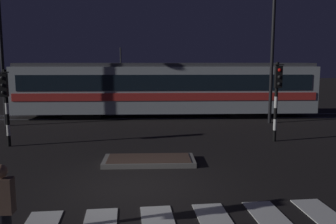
{
  "coord_description": "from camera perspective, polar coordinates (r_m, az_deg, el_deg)",
  "views": [
    {
      "loc": [
        0.44,
        -9.33,
        3.39
      ],
      "look_at": [
        1.02,
        4.54,
        1.4
      ],
      "focal_mm": 38.4,
      "sensor_mm": 36.0,
      "label": 1
    }
  ],
  "objects": [
    {
      "name": "pedestrian_waiting_at_kerb",
      "position": [
        6.77,
        -24.68,
        -14.4
      ],
      "size": [
        0.36,
        0.24,
        1.71
      ],
      "color": "black",
      "rests_on": "ground"
    },
    {
      "name": "rail_far",
      "position": [
        22.52,
        -3.47,
        -0.47
      ],
      "size": [
        80.0,
        0.12,
        0.03
      ],
      "primitive_type": "cube",
      "color": "#59595E",
      "rests_on": "ground"
    },
    {
      "name": "traffic_light_corner_far_left",
      "position": [
        15.33,
        -24.42,
        2.29
      ],
      "size": [
        0.36,
        0.42,
        3.06
      ],
      "color": "black",
      "rests_on": "ground"
    },
    {
      "name": "traffic_island",
      "position": [
        12.1,
        -3.03,
        -7.69
      ],
      "size": [
        3.03,
        1.34,
        0.18
      ],
      "color": "slate",
      "rests_on": "ground"
    },
    {
      "name": "tram",
      "position": [
        21.61,
        -0.41,
        3.81
      ],
      "size": [
        17.83,
        2.58,
        4.15
      ],
      "color": "#B2BCC1",
      "rests_on": "ground"
    },
    {
      "name": "ground_plane",
      "position": [
        9.93,
        -4.89,
        -11.82
      ],
      "size": [
        120.0,
        120.0,
        0.0
      ],
      "primitive_type": "plane",
      "color": "black"
    },
    {
      "name": "traffic_light_corner_far_right",
      "position": [
        15.53,
        16.94,
        3.41
      ],
      "size": [
        0.36,
        0.42,
        3.33
      ],
      "color": "black",
      "rests_on": "ground"
    },
    {
      "name": "rail_near",
      "position": [
        21.1,
        -3.55,
        -1.06
      ],
      "size": [
        80.0,
        0.12,
        0.03
      ],
      "primitive_type": "cube",
      "color": "#59595E",
      "rests_on": "ground"
    },
    {
      "name": "street_lamp_trackside_right",
      "position": [
        20.01,
        16.55,
        11.75
      ],
      "size": [
        0.44,
        1.21,
        7.56
      ],
      "color": "black",
      "rests_on": "ground"
    }
  ]
}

